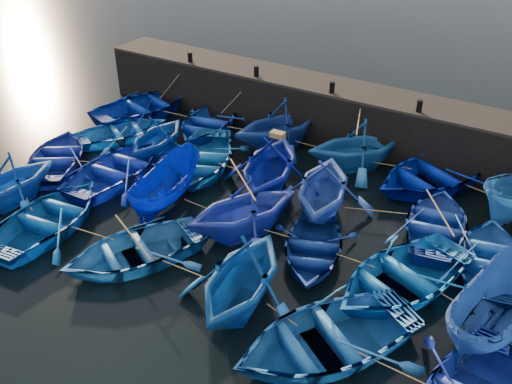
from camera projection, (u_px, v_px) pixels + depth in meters
The scene contains 34 objects.
ground at pixel (208, 249), 20.02m from camera, with size 120.00×120.00×0.00m, color black.
quay_wall at pixel (338, 114), 26.95m from camera, with size 26.00×2.50×2.50m, color black.
quay_top at pixel (340, 88), 26.26m from camera, with size 26.00×2.50×0.12m, color black.
bollard_0 at pixel (190, 57), 29.08m from camera, with size 0.24×0.24×0.50m, color black.
bollard_1 at pixel (256, 71), 27.27m from camera, with size 0.24×0.24×0.50m, color black.
bollard_2 at pixel (332, 87), 25.45m from camera, with size 0.24×0.24×0.50m, color black.
bollard_3 at pixel (419, 106), 23.64m from camera, with size 0.24×0.24×0.50m, color black.
boat_0 at pixel (145, 106), 29.51m from camera, with size 4.02×5.62×1.17m, color navy.
boat_1 at pixel (207, 123), 27.89m from camera, with size 3.51×4.91×1.02m, color #0F36AF.
boat_2 at pixel (279, 124), 26.12m from camera, with size 3.90×4.53×2.38m, color navy.
boat_3 at pixel (356, 145), 24.42m from camera, with size 3.74×4.34×2.28m, color #1B5D9F.
boat_4 at pixel (433, 174), 23.40m from camera, with size 4.10×5.73×1.19m, color #001890.
boat_6 at pixel (123, 131), 27.16m from camera, with size 3.17×4.44×0.92m, color blue.
boat_7 at pixel (157, 136), 25.46m from camera, with size 3.28×3.81×2.00m, color navy.
boat_8 at pixel (202, 158), 24.66m from camera, with size 3.81×5.33×1.11m, color #1661A5.
boat_9 at pixel (270, 164), 22.69m from camera, with size 4.16×4.82×2.54m, color navy.
boat_10 at pixel (324, 186), 21.38m from camera, with size 3.91×4.54×2.39m, color blue.
boat_11 at pixel (437, 223), 20.53m from camera, with size 3.33×4.66×0.97m, color #1B3F9C.
boat_12 at pixel (492, 259), 18.79m from camera, with size 3.30×4.61×0.96m, color #1B53AA.
boat_13 at pixel (58, 156), 24.91m from camera, with size 3.39×4.74×0.98m, color navy.
boat_14 at pixel (117, 168), 23.86m from camera, with size 3.81×5.32×1.10m, color #102798.
boat_15 at pixel (165, 186), 22.04m from camera, with size 1.66×4.41×1.71m, color #001597.
boat_16 at pixel (243, 208), 20.16m from camera, with size 3.81×4.42×2.33m, color #2135AB.
boat_17 at pixel (312, 248), 19.35m from camera, with size 3.03×4.23×0.88m, color navy.
boat_18 at pixel (401, 277), 17.89m from camera, with size 3.85×5.38×1.12m, color blue.
boat_19 at pixel (498, 306), 16.14m from camera, with size 1.89×5.02×1.94m, color navy.
boat_20 at pixel (8, 180), 22.02m from camera, with size 3.45×4.00×2.11m, color #124BA8.
boat_21 at pixel (49, 218), 20.73m from camera, with size 3.75×5.25×1.09m, color #094B97.
boat_22 at pixel (134, 249), 19.16m from camera, with size 3.54×4.95×1.03m, color #2164AD.
boat_23 at pixel (241, 276), 16.91m from camera, with size 3.93×4.56×2.40m, color #0E4E97.
boat_24 at pixel (326, 337), 15.66m from camera, with size 3.99×5.58×1.16m, color #175596.
wooden_crate at pixel (278, 135), 21.84m from camera, with size 0.56×0.36×0.21m, color olive.
mooring_ropes at pixel (285, 169), 23.16m from camera, with size 18.90×11.87×2.10m.
loose_oars at pixel (299, 183), 20.62m from camera, with size 10.43×12.10×1.42m.
Camera 1 is at (9.96, -12.66, 12.17)m, focal length 40.00 mm.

